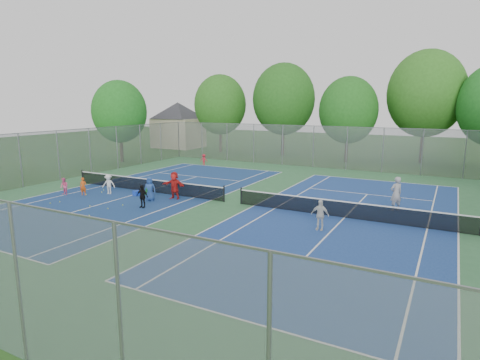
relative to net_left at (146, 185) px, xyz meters
The scene contains 36 objects.
ground 7.01m from the net_left, ahead, with size 120.00×120.00×0.00m, color #214B17.
court_pad 7.01m from the net_left, ahead, with size 32.00×32.00×0.01m, color #32693E.
court_left 0.44m from the net_left, ahead, with size 10.97×23.77×0.01m, color navy.
court_right 14.01m from the net_left, ahead, with size 10.97×23.77×0.01m, color navy.
net_left is the anchor object (origin of this frame).
net_right 14.00m from the net_left, ahead, with size 12.87×0.10×0.91m, color black.
fence_north 17.53m from the net_left, 66.37° to the left, with size 32.00×0.10×4.00m, color gray.
fence_west 9.13m from the net_left, behind, with size 32.00×0.10×4.00m, color gray.
house 28.55m from the net_left, 122.01° to the left, with size 11.03×11.03×7.30m.
tree_nw 23.72m from the net_left, 107.65° to the left, with size 6.40×6.40×9.58m.
tree_nl 23.81m from the net_left, 87.51° to the left, with size 7.20×7.20×10.69m.
tree_nc 23.38m from the net_left, 66.80° to the left, with size 6.00×6.00×8.85m.
tree_nr 29.59m from the net_left, 56.31° to the left, with size 7.60×7.60×11.42m.
tree_side_w 16.34m from the net_left, 140.19° to the left, with size 5.60×5.60×8.47m.
ball_crate 1.32m from the net_left, 77.45° to the right, with size 0.40×0.40×0.34m, color #183CB8.
ball_hopper 1.13m from the net_left, 44.90° to the right, with size 0.25×0.25×0.48m, color #217C2B.
student_a 4.13m from the net_left, 135.16° to the right, with size 0.45×0.29×1.23m, color #E15215.
student_b 5.40m from the net_left, 140.62° to the right, with size 0.57×0.45×1.18m, color #F55F94.
student_c 2.50m from the net_left, 133.09° to the right, with size 0.89×0.51×1.38m, color silver.
student_d 4.50m from the net_left, 51.47° to the right, with size 0.82×0.34×1.39m, color black.
student_e 2.85m from the net_left, 43.56° to the right, with size 0.75×0.49×1.54m, color #274B90.
student_f 3.28m from the net_left, 14.57° to the right, with size 1.67×0.53×1.80m, color red.
child_far_baseline 12.42m from the net_left, 104.00° to the left, with size 0.72×0.42×1.12m, color red.
instructor 16.49m from the net_left, 10.21° to the left, with size 0.73×0.48×2.01m, color #939396.
teen_court_b 13.69m from the net_left, 11.31° to the right, with size 0.90×0.38×1.54m, color silver.
tennis_ball_0 5.69m from the net_left, 118.06° to the right, with size 0.07×0.07×0.07m, color #D6EA36.
tennis_ball_1 4.01m from the net_left, 135.31° to the right, with size 0.07×0.07×0.07m, color #CAF238.
tennis_ball_2 5.85m from the net_left, 88.61° to the right, with size 0.07×0.07×0.07m, color #C0E334.
tennis_ball_3 4.88m from the net_left, 91.86° to the right, with size 0.07×0.07×0.07m, color gold.
tennis_ball_4 6.25m from the net_left, 117.41° to the right, with size 0.07×0.07×0.07m, color gold.
tennis_ball_5 4.95m from the net_left, 75.40° to the right, with size 0.07×0.07×0.07m, color #C0D832.
tennis_ball_6 3.06m from the net_left, 144.26° to the right, with size 0.07×0.07×0.07m, color yellow.
tennis_ball_7 6.56m from the net_left, 76.79° to the right, with size 0.07×0.07×0.07m, color #E1F338.
tennis_ball_8 7.78m from the net_left, 60.18° to the right, with size 0.07×0.07×0.07m, color gold.
tennis_ball_9 3.13m from the net_left, 156.90° to the right, with size 0.07×0.07×0.07m, color #B6D832.
tennis_ball_10 4.05m from the net_left, 69.10° to the right, with size 0.07×0.07×0.07m, color #CFF238.
Camera 1 is at (11.89, -21.25, 6.20)m, focal length 30.00 mm.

